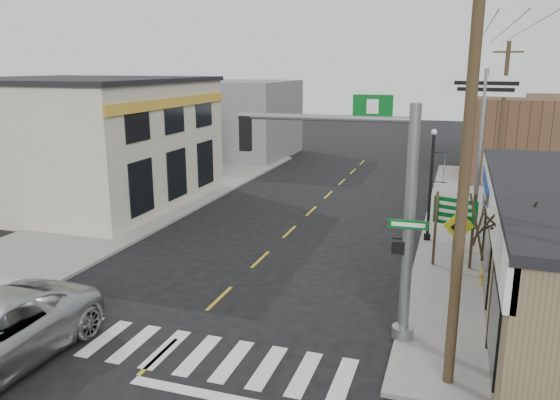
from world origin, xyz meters
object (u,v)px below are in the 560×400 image
(lamp_post, at_px, (433,177))
(utility_pole_far, at_px, (502,121))
(guide_sign, at_px, (455,220))
(utility_pole_near, at_px, (464,180))
(traffic_signal_pole, at_px, (380,198))
(bare_tree, at_px, (503,210))
(dance_center_sign, at_px, (483,110))
(fire_hydrant, at_px, (483,276))

(lamp_post, xyz_separation_m, utility_pole_far, (3.14, 8.70, 1.67))
(guide_sign, bearing_deg, utility_pole_far, 98.67)
(lamp_post, relative_size, utility_pole_near, 0.50)
(traffic_signal_pole, bearing_deg, lamp_post, 81.56)
(guide_sign, height_order, utility_pole_far, utility_pole_far)
(bare_tree, relative_size, utility_pole_near, 0.51)
(traffic_signal_pole, bearing_deg, dance_center_sign, 74.43)
(fire_hydrant, xyz_separation_m, lamp_post, (-2.14, 4.71, 2.53))
(guide_sign, xyz_separation_m, fire_hydrant, (1.11, -1.56, -1.55))
(fire_hydrant, bearing_deg, utility_pole_near, -98.52)
(dance_center_sign, bearing_deg, utility_pole_far, 88.83)
(bare_tree, height_order, utility_pole_far, utility_pole_far)
(dance_center_sign, height_order, utility_pole_near, utility_pole_near)
(guide_sign, bearing_deg, dance_center_sign, 100.57)
(traffic_signal_pole, distance_m, utility_pole_near, 3.02)
(bare_tree, bearing_deg, lamp_post, 103.05)
(traffic_signal_pole, bearing_deg, guide_sign, 69.84)
(dance_center_sign, relative_size, utility_pole_near, 0.75)
(guide_sign, bearing_deg, utility_pole_near, -70.46)
(utility_pole_far, bearing_deg, fire_hydrant, -94.23)
(lamp_post, bearing_deg, fire_hydrant, -73.45)
(lamp_post, distance_m, utility_pole_near, 11.65)
(traffic_signal_pole, height_order, bare_tree, traffic_signal_pole)
(guide_sign, xyz_separation_m, bare_tree, (1.14, -6.20, 2.05))
(bare_tree, bearing_deg, traffic_signal_pole, -177.82)
(guide_sign, height_order, utility_pole_near, utility_pole_near)
(dance_center_sign, bearing_deg, traffic_signal_pole, -91.90)
(lamp_post, height_order, utility_pole_near, utility_pole_near)
(traffic_signal_pole, relative_size, guide_sign, 2.33)
(traffic_signal_pole, distance_m, guide_sign, 6.97)
(guide_sign, relative_size, fire_hydrant, 4.78)
(dance_center_sign, distance_m, bare_tree, 12.62)
(traffic_signal_pole, bearing_deg, utility_pole_far, 74.65)
(traffic_signal_pole, relative_size, fire_hydrant, 11.16)
(fire_hydrant, distance_m, utility_pole_near, 8.23)
(lamp_post, relative_size, bare_tree, 0.99)
(fire_hydrant, height_order, utility_pole_far, utility_pole_far)
(guide_sign, xyz_separation_m, lamp_post, (-1.03, 3.15, 0.98))
(traffic_signal_pole, bearing_deg, utility_pole_near, -44.85)
(guide_sign, relative_size, bare_tree, 0.58)
(lamp_post, relative_size, dance_center_sign, 0.66)
(dance_center_sign, bearing_deg, utility_pole_near, -82.08)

